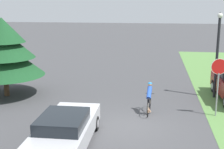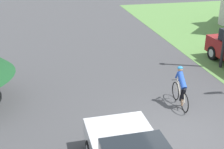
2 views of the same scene
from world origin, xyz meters
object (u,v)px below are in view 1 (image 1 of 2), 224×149
cyclist (149,99)px  conifer_tall_near (4,51)px  street_lamp (218,50)px  stop_sign (219,75)px  sedan_left_lane (66,130)px

cyclist → conifer_tall_near: conifer_tall_near is taller
conifer_tall_near → street_lamp: bearing=6.5°
stop_sign → conifer_tall_near: size_ratio=0.62×
sedan_left_lane → cyclist: bearing=-37.1°
cyclist → conifer_tall_near: bearing=82.0°
sedan_left_lane → conifer_tall_near: 8.21m
cyclist → stop_sign: 3.44m
sedan_left_lane → stop_sign: stop_sign is taller
conifer_tall_near → cyclist: bearing=-12.2°
street_lamp → stop_sign: bearing=-98.2°
sedan_left_lane → stop_sign: (6.20, 4.20, 1.32)m
stop_sign → street_lamp: bearing=-102.8°
cyclist → conifer_tall_near: size_ratio=0.38×
sedan_left_lane → street_lamp: bearing=-43.5°
conifer_tall_near → sedan_left_lane: bearing=-48.1°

